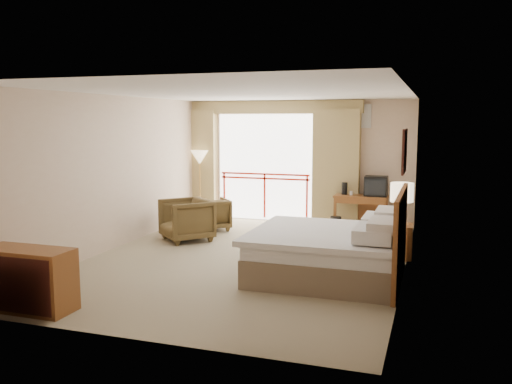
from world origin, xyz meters
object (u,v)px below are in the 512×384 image
(armchair_far, at_px, (211,230))
(armchair_near, at_px, (187,240))
(bed, at_px, (331,252))
(floor_lamp, at_px, (200,160))
(dresser, at_px, (27,279))
(tv, at_px, (376,186))
(table_lamp, at_px, (402,193))
(desk, at_px, (361,202))
(nightstand, at_px, (400,241))
(side_table, at_px, (179,214))
(wastebasket, at_px, (336,223))

(armchair_far, bearing_deg, armchair_near, 48.40)
(bed, distance_m, armchair_near, 3.43)
(bed, relative_size, floor_lamp, 1.35)
(dresser, bearing_deg, tv, 57.52)
(table_lamp, height_order, desk, table_lamp)
(armchair_near, relative_size, dresser, 0.77)
(nightstand, relative_size, armchair_near, 0.64)
(desk, height_order, armchair_far, desk)
(desk, relative_size, armchair_near, 1.25)
(armchair_far, height_order, side_table, side_table)
(table_lamp, relative_size, dresser, 0.59)
(bed, distance_m, desk, 3.72)
(table_lamp, height_order, armchair_far, table_lamp)
(armchair_far, distance_m, side_table, 0.82)
(table_lamp, relative_size, armchair_far, 0.92)
(tv, distance_m, side_table, 4.07)
(dresser, bearing_deg, wastebasket, 62.21)
(tv, height_order, side_table, tv)
(table_lamp, xyz_separation_m, dresser, (-4.07, -4.03, -0.70))
(wastebasket, bearing_deg, armchair_near, -143.88)
(bed, xyz_separation_m, armchair_far, (-3.00, 2.60, -0.38))
(table_lamp, distance_m, armchair_near, 4.07)
(bed, bearing_deg, side_table, 149.42)
(bed, bearing_deg, tv, 86.29)
(table_lamp, distance_m, armchair_far, 4.18)
(bed, xyz_separation_m, floor_lamp, (-3.76, 3.75, 0.98))
(armchair_near, distance_m, floor_lamp, 2.70)
(wastebasket, height_order, side_table, side_table)
(armchair_near, distance_m, side_table, 0.77)
(table_lamp, bearing_deg, wastebasket, 127.25)
(floor_lamp, xyz_separation_m, dresser, (0.57, -6.27, -0.98))
(floor_lamp, bearing_deg, wastebasket, -6.78)
(armchair_far, xyz_separation_m, side_table, (-0.45, -0.56, 0.39))
(bed, height_order, floor_lamp, floor_lamp)
(dresser, bearing_deg, floor_lamp, 91.73)
(armchair_far, relative_size, floor_lamp, 0.46)
(bed, distance_m, wastebasket, 3.41)
(floor_lamp, height_order, dresser, floor_lamp)
(tv, bearing_deg, armchair_far, -158.15)
(side_table, distance_m, dresser, 4.58)
(nightstand, distance_m, dresser, 5.70)
(armchair_far, relative_size, dresser, 0.64)
(side_table, relative_size, dresser, 0.51)
(nightstand, xyz_separation_m, desk, (-0.94, 2.26, 0.28))
(table_lamp, distance_m, side_table, 4.42)
(desk, height_order, armchair_near, desk)
(bed, relative_size, wastebasket, 7.40)
(table_lamp, bearing_deg, nightstand, -90.00)
(wastebasket, bearing_deg, side_table, -155.71)
(side_table, relative_size, floor_lamp, 0.36)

